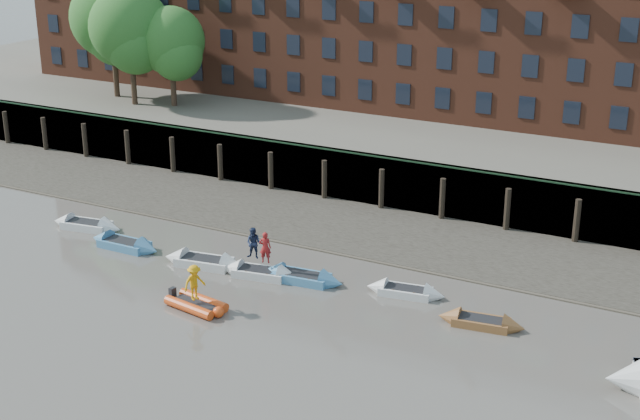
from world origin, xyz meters
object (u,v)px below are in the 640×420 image
Objects in this scene: rowboat_1 at (124,244)px; rowboat_6 at (481,322)px; rowboat_3 at (260,273)px; person_rower_a at (265,247)px; person_rower_b at (254,243)px; person_rib_crew at (194,282)px; rowboat_2 at (204,262)px; rowboat_4 at (302,277)px; rowboat_5 at (405,291)px; rib_tender at (198,305)px; rowboat_0 at (87,225)px.

rowboat_6 is (20.54, 0.28, -0.03)m from rowboat_1.
rowboat_3 is 1.48m from person_rower_a.
person_rower_b is 4.93m from person_rib_crew.
person_rib_crew reaches higher than rowboat_1.
person_rower_b is (2.83, 0.49, 1.43)m from rowboat_2.
rowboat_4 is (2.17, 0.49, 0.01)m from rowboat_3.
person_rower_b is at bearing 171.29° from rowboat_6.
person_rower_a reaches higher than person_rib_crew.
rowboat_5 is at bearing 154.15° from rowboat_6.
rowboat_6 is (15.18, 0.25, -0.03)m from rowboat_2.
person_rower_b reaches higher than rowboat_4.
rowboat_6 is 11.63m from person_rower_a.
rowboat_4 is 5.80m from rib_tender.
rowboat_6 is at bearing -7.86° from rowboat_2.
rowboat_3 reaches higher than rowboat_5.
person_rower_a is at bearing -4.24° from rowboat_2.
rowboat_0 is at bearing 165.32° from rowboat_3.
rowboat_3 is at bearing -5.32° from rowboat_2.
rowboat_1 is 1.02× the size of rowboat_3.
rowboat_3 is 4.84m from person_rib_crew.
rowboat_4 is 3.06m from person_rower_b.
rowboat_4 reaches higher than rowboat_5.
person_rib_crew reaches higher than rowboat_5.
rowboat_5 is at bearing 46.26° from rib_tender.
rowboat_0 is 1.13× the size of rowboat_5.
person_rib_crew is at bearing -68.36° from rowboat_2.
rowboat_4 is (14.80, -0.60, -0.00)m from rowboat_0.
person_rower_b reaches higher than rowboat_1.
rowboat_5 is at bearing 1.44° from rowboat_3.
rowboat_5 is 2.33× the size of person_rib_crew.
rib_tender is (-12.46, -4.63, 0.03)m from rowboat_6.
rowboat_1 is (3.92, -1.32, 0.00)m from rowboat_0.
person_rower_a is at bearing -177.70° from rowboat_5.
rib_tender is at bearing -33.90° from rowboat_0.
rowboat_2 is (9.28, -1.30, 0.01)m from rowboat_0.
person_rower_a is (0.29, 0.09, 1.45)m from rowboat_3.
rowboat_2 is at bearing -16.23° from person_rower_a.
person_rower_b is at bearing 179.84° from rowboat_5.
person_rower_b reaches higher than rib_tender.
rowboat_5 is (5.31, 0.99, -0.03)m from rowboat_4.
person_rib_crew is at bearing -34.30° from rowboat_0.
person_rower_b is at bearing 0.97° from rowboat_2.
rib_tender is at bearing -107.60° from rowboat_3.
rowboat_0 is at bearing 172.45° from rowboat_5.
rowboat_5 is 10.13m from rib_tender.
rib_tender is 1.85× the size of person_rib_crew.
rowboat_2 reaches higher than rowboat_1.
person_rower_b is (0.11, 4.87, 1.43)m from rib_tender.
person_rower_b is at bearing 19.38° from person_rib_crew.
person_rower_b is at bearing 98.16° from rib_tender.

